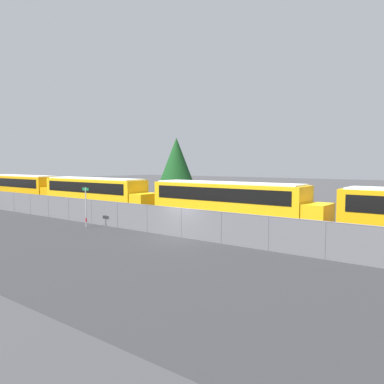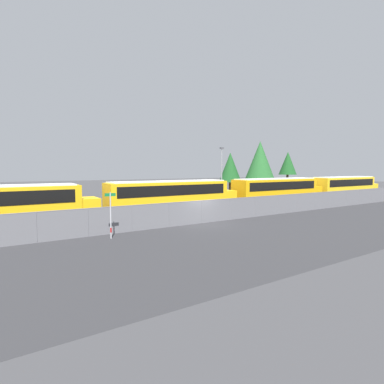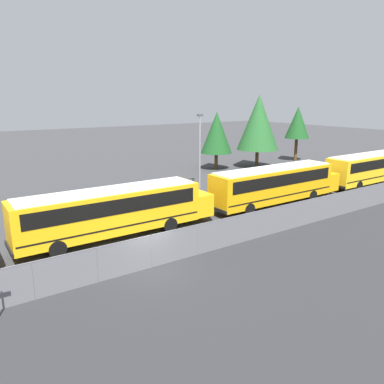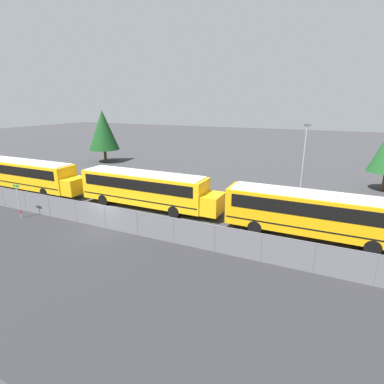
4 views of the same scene
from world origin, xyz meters
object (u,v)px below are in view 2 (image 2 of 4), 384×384
Objects in this scene: street_sign at (111,214)px; tree_2 at (288,163)px; tree_0 at (260,161)px; school_bus_4 at (345,186)px; light_pole at (222,171)px; school_bus_3 at (278,189)px; school_bus_2 at (172,194)px; tree_1 at (230,167)px.

tree_2 is at bearing 26.54° from street_sign.
street_sign is 40.00m from tree_0.
school_bus_4 is at bearing -77.95° from tree_0.
tree_2 is at bearing 5.22° from tree_0.
light_pole is (-16.38, 8.66, 2.14)m from school_bus_4.
school_bus_3 is at bearing 15.54° from street_sign.
tree_0 is at bearing -174.78° from tree_2.
school_bus_2 is at bearing -146.95° from light_pole.
school_bus_4 is 18.65m from light_pole.
tree_0 is 5.81m from tree_1.
school_bus_3 is 1.88× the size of tree_1.
tree_0 is 1.20× the size of tree_2.
school_bus_2 is 15.16m from light_pole.
school_bus_3 is 1.46× the size of tree_0.
school_bus_3 is 1.75× the size of tree_2.
tree_0 is 1.29× the size of tree_1.
school_bus_4 is at bearing -27.87° from light_pole.
tree_1 is (6.05, 16.15, 2.75)m from school_bus_3.
street_sign is at bearing -140.76° from school_bus_2.
tree_0 reaches higher than tree_1.
school_bus_4 is 1.88× the size of tree_1.
school_bus_2 is 1.00× the size of school_bus_3.
tree_1 is at bearing 175.16° from tree_2.
street_sign is (-22.69, -6.31, -0.40)m from school_bus_3.
tree_1 is (7.99, 7.60, 0.60)m from light_pole.
tree_1 reaches higher than school_bus_3.
tree_2 is (21.86, 6.43, 1.43)m from light_pole.
light_pole is (20.74, 14.86, 2.54)m from street_sign.
tree_2 is at bearing 70.04° from school_bus_4.
tree_0 is at bearing 28.10° from school_bus_2.
tree_1 is 13.94m from tree_2.
school_bus_4 is at bearing 9.47° from street_sign.
light_pole is (-1.94, 8.55, 2.14)m from school_bus_3.
tree_0 is at bearing 51.27° from school_bus_3.
street_sign is 0.38× the size of tree_2.
tree_0 reaches higher than street_sign.
school_bus_3 is 18.62m from tree_0.
school_bus_2 and school_bus_4 have the same top height.
tree_0 reaches higher than school_bus_2.
tree_2 is at bearing -4.84° from tree_1.
school_bus_2 is at bearing -157.01° from tree_2.
school_bus_4 is (28.96, -0.48, 0.00)m from school_bus_2.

